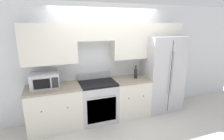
{
  "coord_description": "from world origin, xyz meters",
  "views": [
    {
      "loc": [
        -1.25,
        -3.21,
        2.16
      ],
      "look_at": [
        0.0,
        0.31,
        1.16
      ],
      "focal_mm": 28.0,
      "sensor_mm": 36.0,
      "label": 1
    }
  ],
  "objects_px": {
    "refrigerator": "(161,74)",
    "microwave": "(45,81)",
    "oven_range": "(98,101)",
    "bottle": "(136,73)"
  },
  "relations": [
    {
      "from": "oven_range",
      "to": "microwave",
      "type": "height_order",
      "value": "microwave"
    },
    {
      "from": "oven_range",
      "to": "microwave",
      "type": "xyz_separation_m",
      "value": [
        -1.07,
        0.05,
        0.6
      ]
    },
    {
      "from": "oven_range",
      "to": "refrigerator",
      "type": "xyz_separation_m",
      "value": [
        1.67,
        0.04,
        0.48
      ]
    },
    {
      "from": "refrigerator",
      "to": "microwave",
      "type": "height_order",
      "value": "refrigerator"
    },
    {
      "from": "refrigerator",
      "to": "microwave",
      "type": "xyz_separation_m",
      "value": [
        -2.74,
        0.01,
        0.12
      ]
    },
    {
      "from": "oven_range",
      "to": "bottle",
      "type": "xyz_separation_m",
      "value": [
        0.92,
        -0.01,
        0.57
      ]
    },
    {
      "from": "refrigerator",
      "to": "oven_range",
      "type": "bearing_deg",
      "value": -178.7
    },
    {
      "from": "oven_range",
      "to": "bottle",
      "type": "height_order",
      "value": "bottle"
    },
    {
      "from": "oven_range",
      "to": "microwave",
      "type": "distance_m",
      "value": 1.23
    },
    {
      "from": "refrigerator",
      "to": "microwave",
      "type": "relative_size",
      "value": 3.45
    }
  ]
}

